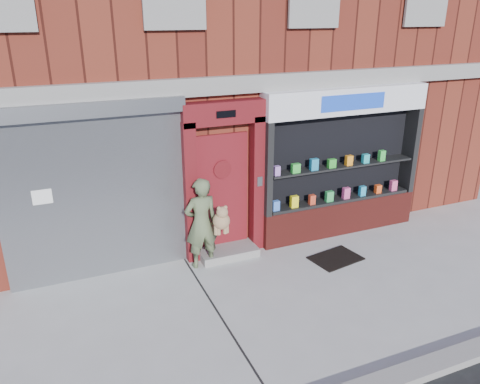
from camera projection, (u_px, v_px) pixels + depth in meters
ground at (308, 293)px, 7.67m from camera, size 80.00×80.00×0.00m
curb at (397, 379)px, 5.80m from camera, size 60.00×0.30×0.12m
building at (191, 26)px, 11.39m from camera, size 12.00×8.16×8.00m
shutter_bay at (94, 182)px, 7.63m from camera, size 3.10×0.30×3.04m
red_door_bay at (224, 181)px, 8.48m from camera, size 1.52×0.58×2.90m
pharmacy_bay at (341, 169)px, 9.37m from camera, size 3.50×0.41×3.00m
woman at (203, 223)px, 8.22m from camera, size 0.79×0.54×1.68m
doormat at (336, 258)px, 8.74m from camera, size 1.00×0.78×0.02m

